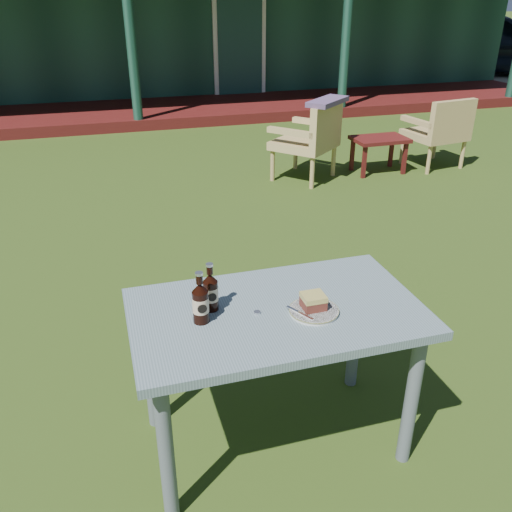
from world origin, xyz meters
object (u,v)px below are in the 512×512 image
object	(u,v)px
plate	(314,311)
cola_bottle_far	(201,302)
cafe_table	(276,329)
cola_bottle_near	(211,291)
armchair_right	(440,129)
side_table	(380,143)
car_near	(489,42)
armchair_left	(311,137)
cake_slice	(313,301)

from	to	relation	value
plate	cola_bottle_far	distance (m)	0.46
cafe_table	cola_bottle_far	xyz separation A→B (m)	(-0.31, -0.00, 0.19)
cola_bottle_near	armchair_right	xyz separation A→B (m)	(3.41, 3.46, -0.35)
armchair_right	side_table	xyz separation A→B (m)	(-0.74, 0.04, -0.11)
car_near	armchair_left	size ratio (longest dim) A/B	5.00
cake_slice	cola_bottle_near	bearing A→B (deg)	161.82
cake_slice	plate	bearing A→B (deg)	-94.53
cake_slice	side_table	size ratio (longest dim) A/B	0.15
plate	armchair_left	bearing A→B (deg)	68.25
car_near	cola_bottle_near	size ratio (longest dim) A/B	20.17
plate	cola_bottle_far	bearing A→B (deg)	171.75
plate	armchair_left	size ratio (longest dim) A/B	0.24
cola_bottle_far	cafe_table	bearing A→B (deg)	0.59
cake_slice	armchair_left	size ratio (longest dim) A/B	0.11
armchair_left	armchair_right	bearing A→B (deg)	-0.45
cafe_table	side_table	bearing A→B (deg)	55.92
car_near	plate	bearing A→B (deg)	170.41
plate	cake_slice	size ratio (longest dim) A/B	2.22
armchair_right	plate	bearing A→B (deg)	-129.97
plate	armchair_left	distance (m)	3.90
cake_slice	side_table	world-z (taller)	cake_slice
car_near	cola_bottle_near	distance (m)	13.29
cola_bottle_near	side_table	distance (m)	4.42
cake_slice	armchair_left	world-z (taller)	armchair_left
car_near	cake_slice	world-z (taller)	car_near
cola_bottle_near	armchair_left	size ratio (longest dim) A/B	0.25
armchair_left	armchair_right	distance (m)	1.58
car_near	armchair_left	world-z (taller)	car_near
cake_slice	cola_bottle_far	xyz separation A→B (m)	(-0.45, 0.05, 0.04)
side_table	car_near	bearing A→B (deg)	45.46
cola_bottle_near	armchair_left	distance (m)	3.94
car_near	armchair_right	bearing A→B (deg)	170.12
cola_bottle_far	plate	bearing A→B (deg)	-8.25
cola_bottle_far	armchair_right	size ratio (longest dim) A/B	0.27
car_near	cola_bottle_near	bearing A→B (deg)	168.72
side_table	plate	bearing A→B (deg)	-122.06
armchair_left	armchair_right	size ratio (longest dim) A/B	1.06
cafe_table	side_table	xyz separation A→B (m)	(2.41, 3.57, -0.28)
plate	cola_bottle_far	size ratio (longest dim) A/B	0.93
cake_slice	cafe_table	bearing A→B (deg)	158.19
armchair_right	cake_slice	bearing A→B (deg)	-130.07
armchair_left	armchair_right	world-z (taller)	armchair_left
armchair_left	cola_bottle_near	bearing A→B (deg)	-117.88
car_near	armchair_right	xyz separation A→B (m)	(-5.51, -6.39, -0.27)
plate	armchair_left	world-z (taller)	armchair_left
car_near	cola_bottle_far	size ratio (longest dim) A/B	19.25
car_near	cafe_table	size ratio (longest dim) A/B	3.52
armchair_left	plate	bearing A→B (deg)	-111.75
cola_bottle_far	cola_bottle_near	bearing A→B (deg)	54.09
plate	cafe_table	bearing A→B (deg)	153.26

